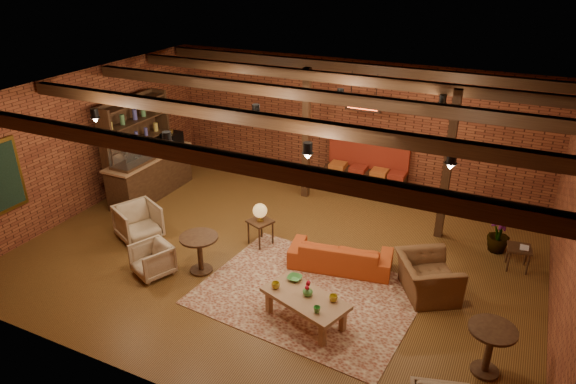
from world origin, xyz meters
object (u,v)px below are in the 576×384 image
at_px(coffee_table, 305,299).
at_px(round_table_right, 490,343).
at_px(armchair_a, 138,221).
at_px(round_table_left, 200,248).
at_px(side_table_lamp, 260,214).
at_px(armchair_b, 152,258).
at_px(sofa, 341,254).
at_px(armchair_right, 428,271).
at_px(plant_tall, 506,198).
at_px(side_table_book, 519,249).

relative_size(coffee_table, round_table_right, 1.99).
bearing_deg(armchair_a, round_table_left, -78.75).
height_order(side_table_lamp, armchair_b, side_table_lamp).
xyz_separation_m(round_table_left, armchair_b, (-0.76, -0.47, -0.17)).
bearing_deg(side_table_lamp, sofa, -3.63).
bearing_deg(armchair_b, round_table_right, 24.38).
relative_size(armchair_right, round_table_right, 1.37).
bearing_deg(coffee_table, round_table_left, 168.56).
bearing_deg(round_table_left, armchair_right, 15.48).
xyz_separation_m(sofa, round_table_left, (-2.37, -1.27, 0.23)).
bearing_deg(sofa, plant_tall, -153.84).
xyz_separation_m(round_table_left, armchair_right, (4.04, 1.12, -0.04)).
relative_size(coffee_table, side_table_lamp, 1.70).
relative_size(coffee_table, plant_tall, 0.66).
xyz_separation_m(sofa, coffee_table, (0.02, -1.75, 0.15)).
bearing_deg(armchair_a, sofa, -54.00).
bearing_deg(armchair_right, round_table_left, 73.89).
bearing_deg(sofa, round_table_left, 18.32).
bearing_deg(armchair_right, coffee_table, 102.42).
bearing_deg(armchair_a, plant_tall, -42.93).
xyz_separation_m(armchair_a, plant_tall, (6.94, 2.74, 0.78)).
bearing_deg(side_table_book, armchair_b, -153.03).
distance_m(round_table_right, plant_tall, 3.69).
height_order(round_table_left, round_table_right, round_table_right).
bearing_deg(round_table_left, armchair_b, -148.18).
bearing_deg(side_table_lamp, round_table_right, -20.96).
relative_size(coffee_table, armchair_right, 1.45).
bearing_deg(side_table_book, round_table_left, -153.74).
distance_m(side_table_lamp, round_table_left, 1.50).
height_order(sofa, armchair_b, armchair_b).
relative_size(side_table_book, plant_tall, 0.21).
distance_m(armchair_a, side_table_book, 7.67).
relative_size(armchair_a, armchair_right, 0.77).
bearing_deg(armchair_b, coffee_table, 23.56).
bearing_deg(armchair_b, side_table_lamp, 78.43).
bearing_deg(round_table_right, side_table_lamp, 159.04).
relative_size(side_table_lamp, armchair_a, 1.11).
bearing_deg(coffee_table, round_table_right, 1.52).
relative_size(sofa, side_table_lamp, 2.10).
height_order(armchair_right, plant_tall, plant_tall).
distance_m(side_table_lamp, side_table_book, 5.08).
distance_m(sofa, armchair_right, 1.70).
bearing_deg(coffee_table, sofa, 90.63).
relative_size(sofa, plant_tall, 0.81).
xyz_separation_m(armchair_right, round_table_right, (1.18, -1.53, 0.05)).
bearing_deg(side_table_book, coffee_table, -134.04).
relative_size(coffee_table, armchair_a, 1.88).
distance_m(armchair_right, plant_tall, 2.44).
relative_size(coffee_table, round_table_left, 2.09).
distance_m(sofa, side_table_lamp, 1.86).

